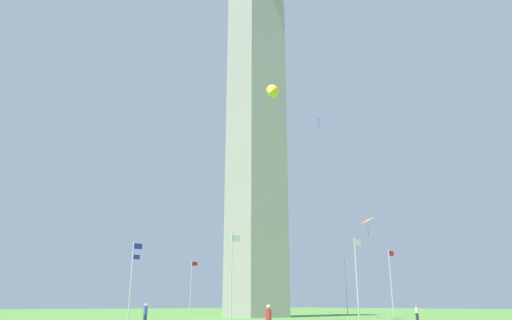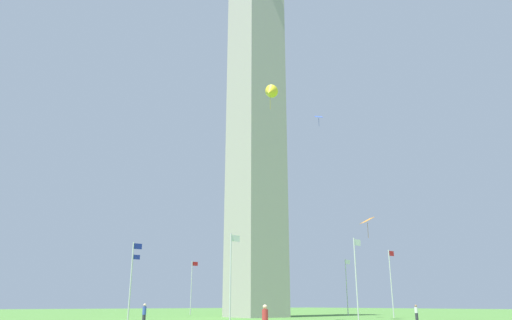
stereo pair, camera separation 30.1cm
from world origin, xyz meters
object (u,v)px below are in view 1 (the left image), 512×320
obelisk_monument (256,111)px  flagpole_ne (271,286)px  kite_blue_diamond (319,117)px  flagpole_se (131,282)px  flagpole_sw (232,273)px  kite_yellow_delta (271,92)px  flagpole_n (346,284)px  flagpole_w (357,275)px  flagpole_nw (391,280)px  kite_orange_diamond (368,221)px  person_blue_shirt (145,314)px  person_white_shirt (417,313)px  flagpole_e (191,285)px  flagpole_s (132,276)px

obelisk_monument → flagpole_ne: size_ratio=6.89×
kite_blue_diamond → flagpole_se: bearing=121.6°
flagpole_se → flagpole_sw: bearing=-90.0°
obelisk_monument → kite_yellow_delta: 19.08m
obelisk_monument → flagpole_n: 30.38m
flagpole_w → flagpole_se: bearing=112.5°
flagpole_nw → kite_orange_diamond: 11.18m
flagpole_w → person_blue_shirt: flagpole_w is taller
person_white_shirt → kite_yellow_delta: kite_yellow_delta is taller
obelisk_monument → flagpole_e: 30.35m
flagpole_w → flagpole_e: bearing=90.0°
person_white_shirt → flagpole_se: bearing=13.1°
person_blue_shirt → kite_blue_diamond: (23.49, 1.66, 24.42)m
flagpole_ne → flagpole_w: (-12.48, -30.14, 0.00)m
obelisk_monument → flagpole_ne: bearing=44.9°
obelisk_monument → flagpole_s: (-17.60, 0.00, -24.68)m
obelisk_monument → flagpole_sw: obelisk_monument is taller
flagpole_s → kite_blue_diamond: bearing=-29.3°
flagpole_ne → kite_orange_diamond: 30.60m
person_white_shirt → kite_blue_diamond: bearing=-3.0°
flagpole_s → person_white_shirt: bearing=-45.7°
flagpole_sw → flagpole_w: size_ratio=1.00×
obelisk_monument → kite_orange_diamond: 24.85m
flagpole_s → person_blue_shirt: bearing=-106.7°
flagpole_n → kite_blue_diamond: kite_blue_diamond is taller
flagpole_sw → person_white_shirt: size_ratio=5.29×
flagpole_w → kite_blue_diamond: bearing=73.0°
kite_blue_diamond → person_blue_shirt: bearing=-176.0°
person_white_shirt → person_blue_shirt: bearing=57.8°
flagpole_se → kite_orange_diamond: kite_orange_diamond is taller
flagpole_nw → person_blue_shirt: size_ratio=4.96×
flagpole_n → person_white_shirt: size_ratio=5.29×
obelisk_monument → flagpole_nw: size_ratio=6.89×
kite_yellow_delta → kite_orange_diamond: bearing=-3.0°
person_blue_shirt → kite_orange_diamond: (25.55, -3.54, 10.13)m
obelisk_monument → flagpole_nw: 30.37m
flagpole_n → kite_orange_diamond: size_ratio=3.58×
flagpole_s → kite_yellow_delta: (7.93, -15.52, 19.23)m
person_blue_shirt → kite_blue_diamond: kite_blue_diamond is taller
kite_blue_diamond → flagpole_s: bearing=150.7°
flagpole_se → person_blue_shirt: flagpole_se is taller
kite_yellow_delta → flagpole_ne: bearing=51.6°
flagpole_nw → flagpole_w: bearing=-157.5°
flagpole_ne → kite_yellow_delta: 40.59m
flagpole_e → flagpole_ne: bearing=-22.5°
flagpole_ne → flagpole_w: same height
flagpole_nw → person_blue_shirt: flagpole_nw is taller
flagpole_n → person_white_shirt: 26.26m
flagpole_nw → kite_blue_diamond: kite_blue_diamond is taller
flagpole_ne → kite_yellow_delta: bearing=-128.4°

